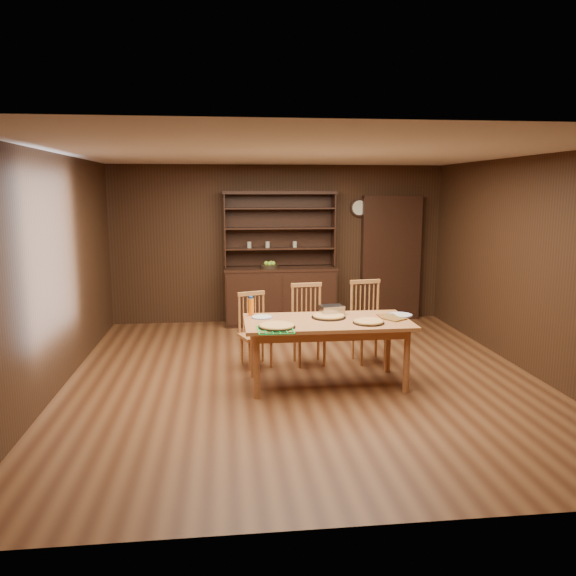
{
  "coord_description": "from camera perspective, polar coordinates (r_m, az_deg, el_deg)",
  "views": [
    {
      "loc": [
        -0.9,
        -6.3,
        2.19
      ],
      "look_at": [
        -0.14,
        0.4,
        1.01
      ],
      "focal_mm": 35.0,
      "sensor_mm": 36.0,
      "label": 1
    }
  ],
  "objects": [
    {
      "name": "juice_bottle",
      "position": [
        6.54,
        -3.77,
        -1.87
      ],
      "size": [
        0.07,
        0.07,
        0.23
      ],
      "color": "orange",
      "rests_on": "dining_table"
    },
    {
      "name": "cooling_rack",
      "position": [
        5.86,
        -1.27,
        -4.24
      ],
      "size": [
        0.44,
        0.44,
        0.02
      ],
      "primitive_type": null,
      "rotation": [
        0.0,
        0.0,
        0.27
      ],
      "color": "green",
      "rests_on": "dining_table"
    },
    {
      "name": "pot_holder_a",
      "position": [
        6.46,
        10.75,
        -3.08
      ],
      "size": [
        0.29,
        0.29,
        0.02
      ],
      "primitive_type": "cube",
      "rotation": [
        0.0,
        0.0,
        0.58
      ],
      "color": "#B4141A",
      "rests_on": "dining_table"
    },
    {
      "name": "room_shell",
      "position": [
        6.4,
        1.64,
        4.41
      ],
      "size": [
        6.0,
        6.0,
        6.0
      ],
      "color": "silver",
      "rests_on": "floor"
    },
    {
      "name": "chair_left",
      "position": [
        7.09,
        -3.46,
        -3.98
      ],
      "size": [
        0.48,
        0.47,
        0.93
      ],
      "rotation": [
        0.0,
        0.0,
        0.33
      ],
      "color": "#B46E3E",
      "rests_on": "floor"
    },
    {
      "name": "floor",
      "position": [
        6.73,
        1.57,
        -9.07
      ],
      "size": [
        6.0,
        6.0,
        0.0
      ],
      "primitive_type": "plane",
      "color": "brown",
      "rests_on": "ground"
    },
    {
      "name": "wall_clock",
      "position": [
        9.53,
        7.24,
        8.1
      ],
      "size": [
        0.3,
        0.05,
        0.3
      ],
      "color": "black",
      "rests_on": "room_shell"
    },
    {
      "name": "foil_dish",
      "position": [
        6.61,
        4.46,
        -2.23
      ],
      "size": [
        0.29,
        0.23,
        0.11
      ],
      "primitive_type": "cube",
      "rotation": [
        0.0,
        0.0,
        0.17
      ],
      "color": "silver",
      "rests_on": "dining_table"
    },
    {
      "name": "chair_center",
      "position": [
        7.17,
        2.04,
        -3.39
      ],
      "size": [
        0.45,
        0.44,
        1.02
      ],
      "rotation": [
        0.0,
        0.0,
        0.09
      ],
      "color": "#B46E3E",
      "rests_on": "floor"
    },
    {
      "name": "chair_right",
      "position": [
        7.34,
        8.05,
        -3.07
      ],
      "size": [
        0.48,
        0.46,
        1.05
      ],
      "rotation": [
        0.0,
        0.0,
        0.14
      ],
      "color": "#B46E3E",
      "rests_on": "floor"
    },
    {
      "name": "pizza_right",
      "position": [
        6.23,
        8.19,
        -3.4
      ],
      "size": [
        0.35,
        0.35,
        0.04
      ],
      "color": "black",
      "rests_on": "dining_table"
    },
    {
      "name": "pot_holder_b",
      "position": [
        6.57,
        10.07,
        -2.83
      ],
      "size": [
        0.21,
        0.21,
        0.02
      ],
      "primitive_type": "cube",
      "rotation": [
        0.0,
        0.0,
        0.02
      ],
      "color": "#B4141A",
      "rests_on": "dining_table"
    },
    {
      "name": "pizza_center",
      "position": [
        6.45,
        4.15,
        -2.87
      ],
      "size": [
        0.39,
        0.39,
        0.04
      ],
      "color": "black",
      "rests_on": "dining_table"
    },
    {
      "name": "doorway",
      "position": [
        9.69,
        10.38,
        3.0
      ],
      "size": [
        1.0,
        0.18,
        2.1
      ],
      "primitive_type": "cube",
      "color": "black",
      "rests_on": "floor"
    },
    {
      "name": "plate_right",
      "position": [
        6.66,
        11.31,
        -2.69
      ],
      "size": [
        0.28,
        0.28,
        0.02
      ],
      "color": "silver",
      "rests_on": "dining_table"
    },
    {
      "name": "fruit_bowl",
      "position": [
        9.1,
        -1.89,
        2.29
      ],
      "size": [
        0.29,
        0.29,
        0.12
      ],
      "color": "black",
      "rests_on": "china_hutch"
    },
    {
      "name": "plate_left",
      "position": [
        6.43,
        -2.65,
        -2.96
      ],
      "size": [
        0.24,
        0.24,
        0.02
      ],
      "color": "silver",
      "rests_on": "dining_table"
    },
    {
      "name": "china_hutch",
      "position": [
        9.24,
        -0.8,
        -0.02
      ],
      "size": [
        1.84,
        0.52,
        2.17
      ],
      "color": "black",
      "rests_on": "floor"
    },
    {
      "name": "pizza_left",
      "position": [
        5.98,
        -1.15,
        -3.87
      ],
      "size": [
        0.4,
        0.4,
        0.04
      ],
      "color": "black",
      "rests_on": "dining_table"
    },
    {
      "name": "dining_table",
      "position": [
        6.34,
        4.0,
        -4.02
      ],
      "size": [
        1.86,
        0.93,
        0.75
      ],
      "color": "#C17743",
      "rests_on": "floor"
    }
  ]
}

